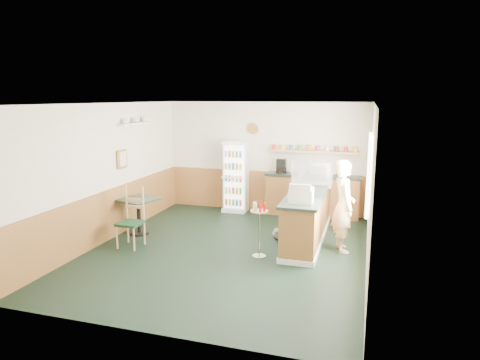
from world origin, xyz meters
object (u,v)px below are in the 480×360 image
at_px(shopkeeper, 343,206).
at_px(cafe_chair, 132,215).
at_px(condiment_stand, 259,221).
at_px(cafe_table, 139,209).
at_px(cash_register, 301,195).
at_px(display_case, 312,174).
at_px(drinks_fridge, 236,176).

bearing_deg(shopkeeper, cafe_chair, 84.34).
distance_m(condiment_stand, cafe_table, 2.76).
relative_size(cash_register, cafe_table, 0.50).
bearing_deg(shopkeeper, display_case, 18.51).
height_order(condiment_stand, cafe_chair, cafe_chair).
xyz_separation_m(drinks_fridge, cash_register, (2.03, -2.66, 0.25)).
height_order(display_case, cash_register, display_case).
relative_size(shopkeeper, cafe_table, 1.98).
height_order(drinks_fridge, cash_register, drinks_fridge).
distance_m(shopkeeper, cafe_chair, 3.97).
distance_m(shopkeeper, cafe_table, 4.12).
bearing_deg(shopkeeper, drinks_fridge, 33.79).
distance_m(drinks_fridge, cafe_chair, 3.22).
bearing_deg(cafe_chair, cafe_table, 111.91).
bearing_deg(cash_register, condiment_stand, -164.39).
relative_size(drinks_fridge, display_case, 2.13).
bearing_deg(cafe_table, shopkeeper, 3.04).
distance_m(cash_register, shopkeeper, 0.91).
xyz_separation_m(display_case, condiment_stand, (-0.70, -1.69, -0.59)).
distance_m(condiment_stand, cafe_chair, 2.47).
bearing_deg(drinks_fridge, cash_register, -52.67).
distance_m(display_case, shopkeeper, 1.24).
distance_m(drinks_fridge, condiment_stand, 3.19).
relative_size(shopkeeper, condiment_stand, 1.72).
bearing_deg(cafe_chair, cash_register, 7.55).
bearing_deg(display_case, cafe_table, -161.11).
xyz_separation_m(shopkeeper, condiment_stand, (-1.40, -0.74, -0.20)).
distance_m(cash_register, condiment_stand, 0.87).
relative_size(cash_register, cafe_chair, 0.37).
xyz_separation_m(condiment_stand, cafe_table, (-2.70, 0.52, -0.12)).
height_order(cafe_table, cafe_chair, cafe_chair).
relative_size(drinks_fridge, cafe_table, 2.04).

